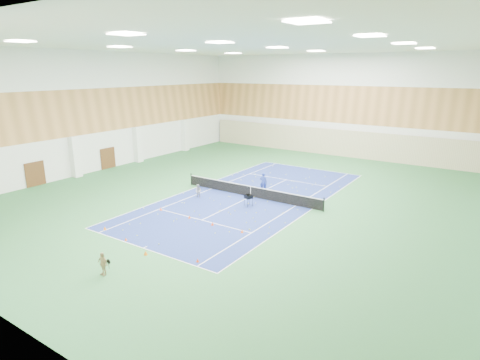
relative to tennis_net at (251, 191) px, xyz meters
name	(u,v)px	position (x,y,z in m)	size (l,w,h in m)	color
ground	(251,197)	(0.00, 0.00, -0.55)	(40.00, 40.00, 0.00)	#2C6738
room_shell	(251,124)	(0.00, 0.00, 5.45)	(36.00, 40.00, 12.00)	white
wood_cladding	(251,99)	(0.00, 0.00, 7.45)	(36.00, 40.00, 8.00)	#BB8045
ceiling_light_grid	(252,45)	(0.00, 0.00, 11.37)	(21.40, 25.40, 0.06)	white
court_surface	(251,197)	(0.00, 0.00, -0.55)	(10.97, 23.77, 0.01)	navy
tennis_balls_scatter	(251,196)	(0.00, 0.00, -0.50)	(10.57, 22.77, 0.07)	yellow
tennis_net	(251,191)	(0.00, 0.00, 0.00)	(12.80, 0.10, 1.10)	black
back_curtain	(338,143)	(0.00, 19.75, 1.05)	(35.40, 0.16, 3.20)	#C6B793
door_left_a	(35,174)	(-17.92, -8.00, 0.55)	(0.08, 1.80, 2.20)	#593319
door_left_b	(108,158)	(-17.92, 0.00, 0.55)	(0.08, 1.80, 2.20)	#593319
coach	(263,182)	(0.08, 1.90, 0.30)	(0.62, 0.41, 1.70)	navy
child_court	(198,191)	(-3.44, -2.57, 0.02)	(0.56, 0.43, 1.15)	#919199
child_apron	(103,264)	(0.68, -15.22, 0.07)	(0.73, 0.30, 1.25)	tan
ball_cart	(248,200)	(1.09, -2.04, -0.08)	(0.54, 0.54, 0.93)	black
cone_svc_a	(161,209)	(-3.84, -6.52, -0.43)	(0.22, 0.22, 0.24)	#F6410C
cone_svc_b	(189,217)	(-0.95, -6.60, -0.43)	(0.21, 0.21, 0.23)	red
cone_svc_c	(212,224)	(1.20, -6.74, -0.43)	(0.22, 0.22, 0.24)	red
cone_svc_d	(242,231)	(3.57, -6.68, -0.44)	(0.20, 0.20, 0.22)	#FF500D
cone_base_a	(105,228)	(-4.20, -11.31, -0.43)	(0.21, 0.21, 0.24)	orange
cone_base_b	(126,239)	(-1.71, -11.70, -0.45)	(0.17, 0.17, 0.19)	#FF510D
cone_base_c	(146,253)	(0.77, -12.41, -0.43)	(0.23, 0.23, 0.25)	orange
cone_base_d	(198,260)	(3.80, -11.45, -0.44)	(0.19, 0.19, 0.21)	#E33D0B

